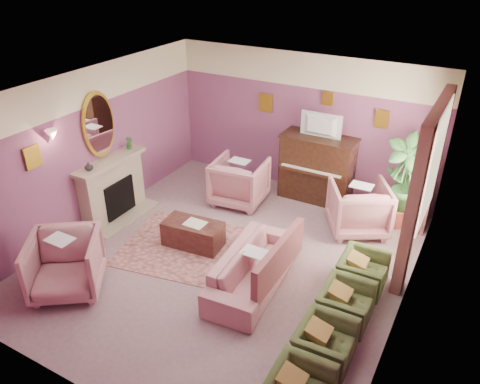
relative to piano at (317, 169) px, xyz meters
The scene contains 47 objects.
floor 2.80m from the piano, 100.57° to the right, with size 5.50×6.00×0.01m, color gray.
ceiling 3.47m from the piano, 100.57° to the right, with size 5.50×6.00×0.01m, color silver.
wall_back 0.96m from the piano, 147.38° to the left, with size 5.50×0.02×2.80m, color #724377.
wall_front 5.75m from the piano, 95.03° to the right, with size 5.50×0.02×2.80m, color #724377.
wall_left 4.28m from the piano, 140.49° to the right, with size 0.02×6.00×2.80m, color #724377.
wall_right 3.58m from the piano, 49.98° to the right, with size 0.02×6.00×2.80m, color #724377.
picture_rail_band 1.92m from the piano, 148.20° to the left, with size 5.50×0.01×0.65m, color #EDE9BB.
stripe_panel 2.66m from the piano, 31.69° to the right, with size 0.01×3.00×2.15m, color #AEBC99.
fireplace_surround 3.96m from the piano, 141.25° to the right, with size 0.30×1.40×1.10m, color tan.
fireplace_inset 3.89m from the piano, 140.33° to the right, with size 0.18×0.72×0.68m, color black.
fire_ember 3.88m from the piano, 139.95° to the right, with size 0.06×0.54×0.10m, color #FF6707.
mantel_shelf 3.97m from the piano, 140.98° to the right, with size 0.40×1.55×0.07m, color tan.
hearth 3.86m from the piano, 139.37° to the right, with size 0.55×1.50×0.02m, color tan.
mirror_frame 4.21m from the piano, 142.22° to the right, with size 0.04×0.72×1.20m, color gold.
mirror_glass 4.19m from the piano, 142.01° to the right, with size 0.01×0.60×1.06m, color white.
sconce_shade 4.90m from the piano, 131.47° to the right, with size 0.20×0.20×0.16m, color #F29E91.
piano is the anchor object (origin of this frame).
piano_keyshelf 0.36m from the piano, 90.00° to the right, with size 1.30×0.12×0.06m, color black.
piano_keys 0.37m from the piano, 90.00° to the right, with size 1.20×0.08×0.02m, color beige.
piano_top 0.66m from the piano, ahead, with size 1.45×0.65×0.04m, color black.
television 0.95m from the piano, 90.00° to the right, with size 0.80×0.12×0.48m, color black.
print_back_left 1.71m from the piano, 167.85° to the left, with size 0.30×0.03×0.38m, color gold.
print_back_right 1.57m from the piano, 14.93° to the left, with size 0.26×0.03×0.34m, color gold.
print_back_mid 1.38m from the piano, 90.00° to the left, with size 0.22×0.03×0.26m, color gold.
print_left_wall 5.15m from the piano, 129.60° to the right, with size 0.03×0.28×0.36m, color gold.
window_blind 2.69m from the piano, 27.19° to the right, with size 0.03×1.40×1.80m, color beige.
curtain_left 3.02m from the piano, 44.04° to the right, with size 0.16×0.34×2.60m, color #8F4A4C.
curtain_right 2.23m from the piano, ahead, with size 0.16×0.34×2.60m, color #8F4A4C.
pelmet 3.07m from the piano, 28.06° to the right, with size 0.16×2.20×0.16m, color #8F4A4C.
mantel_plant 3.67m from the piano, 147.67° to the right, with size 0.16×0.16×0.28m, color #357533.
mantel_vase 4.30m from the piano, 135.67° to the right, with size 0.16×0.16×0.16m, color #EDE9BB.
area_rug 2.96m from the piano, 111.84° to the right, with size 2.50×1.80×0.01m, color #A1645D.
coffee_table 2.90m from the piano, 114.78° to the right, with size 1.00×0.50×0.45m, color #45231C.
table_paper 2.86m from the piano, 113.86° to the right, with size 0.35×0.28×0.01m, color beige.
sofa 3.02m from the piano, 86.58° to the right, with size 0.68×2.05×0.83m, color tan.
sofa_throw 3.07m from the piano, 79.09° to the right, with size 0.10×1.55×0.57m, color #8F4A4C.
floral_armchair_left 1.55m from the piano, 144.35° to the right, with size 0.97×0.97×1.01m, color tan.
floral_armchair_right 1.34m from the piano, 34.82° to the right, with size 0.97×0.97×1.01m, color tan.
floral_armchair_front 4.98m from the piano, 115.88° to the right, with size 0.97×0.97×1.01m, color tan.
olive_chair_b 4.21m from the piano, 67.29° to the right, with size 0.54×0.77×0.67m, color #4D5E2E.
olive_chair_c 3.47m from the piano, 62.03° to the right, with size 0.54×0.77×0.67m, color #4D5E2E.
olive_chair_d 2.77m from the piano, 54.01° to the right, with size 0.54×0.77×0.67m, color #4D5E2E.
side_table 1.91m from the piano, ahead, with size 0.52×0.52×0.70m, color white.
side_plant_big 1.90m from the piano, ahead, with size 0.30×0.30×0.34m, color #357533.
side_plant_small 2.02m from the piano, ahead, with size 0.16×0.16×0.28m, color #357533.
palm_pot 1.77m from the piano, ahead, with size 0.34×0.34×0.34m, color #9A392F.
palm_plant 1.75m from the piano, ahead, with size 0.76×0.76×1.44m, color #357533.
Camera 1 is at (3.25, -5.36, 4.64)m, focal length 35.00 mm.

